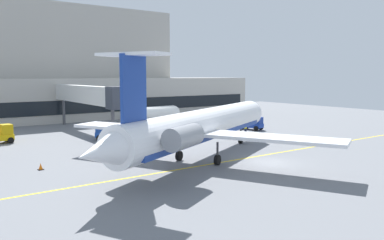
{
  "coord_description": "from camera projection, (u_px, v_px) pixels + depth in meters",
  "views": [
    {
      "loc": [
        -25.94,
        -23.97,
        7.84
      ],
      "look_at": [
        -1.26,
        10.4,
        3.0
      ],
      "focal_mm": 36.51,
      "sensor_mm": 36.0,
      "label": 1
    }
  ],
  "objects": [
    {
      "name": "pushback_tractor",
      "position": [
        1.0,
        135.0,
        45.25
      ],
      "size": [
        3.17,
        2.16,
        2.17
      ],
      "color": "#E5B20C",
      "rests_on": "ground"
    },
    {
      "name": "fuel_tank",
      "position": [
        158.0,
        113.0,
        66.13
      ],
      "size": [
        8.74,
        2.55,
        2.64
      ],
      "color": "white",
      "rests_on": "ground"
    },
    {
      "name": "terminal_building",
      "position": [
        63.0,
        76.0,
        71.17
      ],
      "size": [
        77.23,
        14.64,
        20.54
      ],
      "color": "#B7B2A8",
      "rests_on": "ground"
    },
    {
      "name": "safety_cone_alpha",
      "position": [
        133.0,
        160.0,
        35.06
      ],
      "size": [
        0.47,
        0.47,
        0.55
      ],
      "color": "orange",
      "rests_on": "ground"
    },
    {
      "name": "safety_cone_bravo",
      "position": [
        41.0,
        167.0,
        32.56
      ],
      "size": [
        0.47,
        0.47,
        0.55
      ],
      "color": "orange",
      "rests_on": "ground"
    },
    {
      "name": "baggage_tug",
      "position": [
        107.0,
        132.0,
        47.96
      ],
      "size": [
        3.85,
        3.16,
        1.99
      ],
      "color": "#1E4CB2",
      "rests_on": "ground"
    },
    {
      "name": "marshaller",
      "position": [
        246.0,
        128.0,
        51.3
      ],
      "size": [
        0.34,
        0.82,
        1.91
      ],
      "color": "#191E33",
      "rests_on": "ground"
    },
    {
      "name": "belt_loader",
      "position": [
        253.0,
        124.0,
        56.42
      ],
      "size": [
        2.54,
        3.56,
        1.89
      ],
      "color": "#19389E",
      "rests_on": "ground"
    },
    {
      "name": "ground",
      "position": [
        270.0,
        163.0,
        35.28
      ],
      "size": [
        120.0,
        120.0,
        0.11
      ],
      "color": "slate"
    },
    {
      "name": "jet_bridge_east",
      "position": [
        88.0,
        95.0,
        53.39
      ],
      "size": [
        2.4,
        22.95,
        6.55
      ],
      "color": "silver",
      "rests_on": "ground"
    },
    {
      "name": "regional_jet",
      "position": [
        201.0,
        126.0,
        35.51
      ],
      "size": [
        29.75,
        24.06,
        9.33
      ],
      "color": "white",
      "rests_on": "ground"
    }
  ]
}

